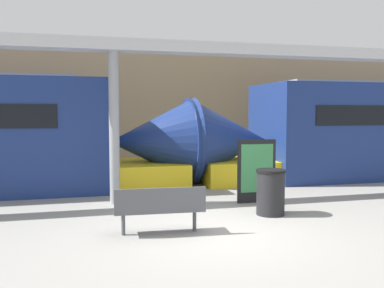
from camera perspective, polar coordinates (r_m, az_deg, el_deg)
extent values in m
plane|color=gray|center=(7.96, 2.71, -11.74)|extent=(60.00, 60.00, 0.00)
cube|color=#9E8460|center=(17.06, -6.95, 5.28)|extent=(56.00, 0.20, 5.00)
cone|color=navy|center=(13.51, 4.73, 0.54)|extent=(2.59, 2.63, 2.63)
cube|color=yellow|center=(13.69, 5.68, -3.49)|extent=(2.33, 2.46, 0.70)
cone|color=navy|center=(12.92, -5.29, 0.37)|extent=(2.59, 2.63, 2.63)
cube|color=yellow|center=(12.98, -6.34, -3.92)|extent=(2.33, 2.46, 0.70)
cube|color=#4C4F54|center=(7.85, -4.37, -8.78)|extent=(1.65, 0.54, 0.04)
cube|color=#4C4F54|center=(7.61, -4.20, -7.43)|extent=(1.62, 0.13, 0.42)
cylinder|color=#4C4F54|center=(7.85, -9.15, -10.48)|extent=(0.07, 0.07, 0.40)
cylinder|color=#4C4F54|center=(8.00, 0.33, -10.14)|extent=(0.07, 0.07, 0.40)
cylinder|color=black|center=(9.34, 10.43, -6.51)|extent=(0.60, 0.60, 0.91)
cylinder|color=black|center=(9.26, 10.47, -3.55)|extent=(0.63, 0.63, 0.06)
cube|color=black|center=(10.49, 8.59, -3.60)|extent=(0.97, 0.06, 1.53)
cube|color=#38844C|center=(10.45, 8.68, -3.21)|extent=(0.82, 0.01, 1.16)
cylinder|color=gray|center=(10.32, -10.34, 2.08)|extent=(0.24, 0.24, 3.62)
cube|color=#B7B7BC|center=(10.43, -10.48, 12.84)|extent=(28.00, 0.60, 0.28)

